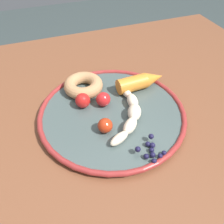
# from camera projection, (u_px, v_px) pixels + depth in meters

# --- Properties ---
(dining_table) EXTENTS (1.11, 0.99, 0.75)m
(dining_table) POSITION_uv_depth(u_px,v_px,m) (120.00, 150.00, 0.59)
(dining_table) COLOR brown
(dining_table) RESTS_ON ground_plane
(plate) EXTENTS (0.34, 0.34, 0.02)m
(plate) POSITION_uv_depth(u_px,v_px,m) (112.00, 113.00, 0.56)
(plate) COLOR #435250
(plate) RESTS_ON dining_table
(banana) EXTENTS (0.11, 0.18, 0.03)m
(banana) POSITION_uv_depth(u_px,v_px,m) (130.00, 113.00, 0.53)
(banana) COLOR beige
(banana) RESTS_ON plate
(carrot_orange) EXTENTS (0.13, 0.05, 0.04)m
(carrot_orange) POSITION_uv_depth(u_px,v_px,m) (141.00, 81.00, 0.61)
(carrot_orange) COLOR orange
(carrot_orange) RESTS_ON plate
(donut) EXTENTS (0.14, 0.14, 0.03)m
(donut) POSITION_uv_depth(u_px,v_px,m) (83.00, 85.00, 0.60)
(donut) COLOR tan
(donut) RESTS_ON plate
(blueberry_pile) EXTENTS (0.06, 0.06, 0.02)m
(blueberry_pile) POSITION_uv_depth(u_px,v_px,m) (151.00, 150.00, 0.47)
(blueberry_pile) COLOR #191638
(blueberry_pile) RESTS_ON plate
(tomato_near) EXTENTS (0.04, 0.04, 0.04)m
(tomato_near) POSITION_uv_depth(u_px,v_px,m) (83.00, 101.00, 0.56)
(tomato_near) COLOR red
(tomato_near) RESTS_ON plate
(tomato_mid) EXTENTS (0.03, 0.03, 0.03)m
(tomato_mid) POSITION_uv_depth(u_px,v_px,m) (103.00, 99.00, 0.56)
(tomato_mid) COLOR red
(tomato_mid) RESTS_ON plate
(tomato_far) EXTENTS (0.03, 0.03, 0.03)m
(tomato_far) POSITION_uv_depth(u_px,v_px,m) (105.00, 126.00, 0.50)
(tomato_far) COLOR red
(tomato_far) RESTS_ON plate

